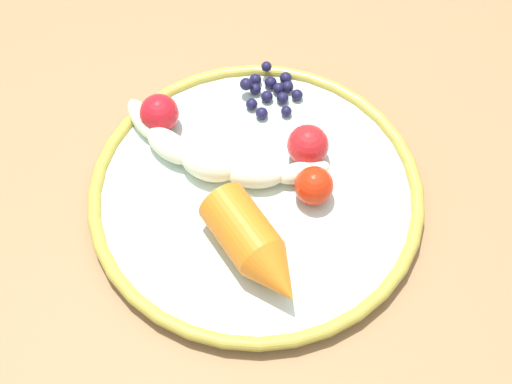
# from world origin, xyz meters

# --- Properties ---
(dining_table) EXTENTS (0.93, 0.77, 0.75)m
(dining_table) POSITION_xyz_m (0.00, 0.00, 0.64)
(dining_table) COLOR olive
(dining_table) RESTS_ON ground_plane
(plate) EXTENTS (0.29, 0.29, 0.02)m
(plate) POSITION_xyz_m (-0.02, -0.05, 0.76)
(plate) COLOR silver
(plate) RESTS_ON dining_table
(banana) EXTENTS (0.13, 0.17, 0.03)m
(banana) POSITION_xyz_m (-0.04, -0.00, 0.77)
(banana) COLOR #E9E8C0
(banana) RESTS_ON plate
(carrot_orange) EXTENTS (0.05, 0.11, 0.04)m
(carrot_orange) POSITION_xyz_m (-0.06, -0.10, 0.78)
(carrot_orange) COLOR orange
(carrot_orange) RESTS_ON plate
(blueberry_pile) EXTENTS (0.06, 0.06, 0.02)m
(blueberry_pile) POSITION_xyz_m (0.05, 0.04, 0.77)
(blueberry_pile) COLOR #191638
(blueberry_pile) RESTS_ON plate
(tomato_near) EXTENTS (0.03, 0.03, 0.03)m
(tomato_near) POSITION_xyz_m (0.01, -0.08, 0.78)
(tomato_near) COLOR red
(tomato_near) RESTS_ON plate
(tomato_mid) EXTENTS (0.04, 0.04, 0.04)m
(tomato_mid) POSITION_xyz_m (-0.05, 0.07, 0.78)
(tomato_mid) COLOR red
(tomato_mid) RESTS_ON plate
(tomato_far) EXTENTS (0.04, 0.04, 0.04)m
(tomato_far) POSITION_xyz_m (0.04, -0.04, 0.78)
(tomato_far) COLOR red
(tomato_far) RESTS_ON plate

